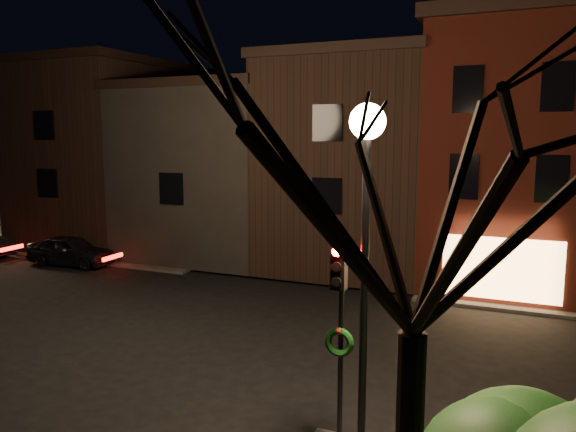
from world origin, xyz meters
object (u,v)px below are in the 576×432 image
object	(u,v)px
street_lamp_near	(366,189)
traffic_signal	(339,312)
bare_tree_right	(419,129)
parked_car_a	(71,250)

from	to	relation	value
street_lamp_near	traffic_signal	distance (m)	2.49
bare_tree_right	parked_car_a	world-z (taller)	bare_tree_right
street_lamp_near	parked_car_a	xyz separation A→B (m)	(-17.03, 10.50, -4.47)
street_lamp_near	traffic_signal	size ratio (longest dim) A/B	1.60
traffic_signal	bare_tree_right	bearing A→B (deg)	-57.59
traffic_signal	bare_tree_right	xyz separation A→B (m)	(1.90, -2.99, 3.34)
street_lamp_near	bare_tree_right	size ratio (longest dim) A/B	0.76
bare_tree_right	parked_car_a	distance (m)	23.12
traffic_signal	bare_tree_right	size ratio (longest dim) A/B	0.48
parked_car_a	street_lamp_near	bearing A→B (deg)	-126.51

